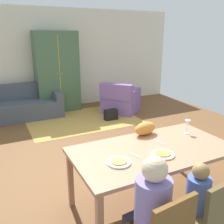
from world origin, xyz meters
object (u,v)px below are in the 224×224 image
(plate_near_man, at_px, (119,162))
(person_child, at_px, (193,209))
(wine_glass, at_px, (187,124))
(dining_chair_child, at_px, (209,214))
(couch, at_px, (21,106))
(handbag, at_px, (111,115))
(person_man, at_px, (149,218))
(plate_near_child, at_px, (163,154))
(armchair, at_px, (120,101))
(cat, at_px, (145,128))
(dining_table, at_px, (153,154))
(armoire, at_px, (57,72))

(plate_near_man, distance_m, person_child, 0.83)
(wine_glass, xyz_separation_m, dining_chair_child, (-0.66, -1.03, -0.40))
(plate_near_man, distance_m, couch, 4.39)
(handbag, bearing_deg, wine_glass, -96.17)
(person_man, height_order, dining_chair_child, person_man)
(plate_near_child, bearing_deg, armchair, 68.21)
(wine_glass, height_order, armchair, wine_glass)
(person_child, distance_m, cat, 1.16)
(dining_table, xyz_separation_m, cat, (0.15, 0.39, 0.15))
(cat, xyz_separation_m, handbag, (0.82, 2.68, -0.71))
(dining_table, distance_m, armoire, 4.47)
(wine_glass, distance_m, dining_chair_child, 1.29)
(person_man, bearing_deg, wine_glass, 36.14)
(armoire, height_order, handbag, armoire)
(plate_near_man, height_order, armoire, armoire)
(dining_chair_child, distance_m, armoire, 5.33)
(plate_near_man, distance_m, dining_chair_child, 0.94)
(handbag, bearing_deg, dining_chair_child, -103.87)
(wine_glass, height_order, handbag, wine_glass)
(dining_table, height_order, armoire, armoire)
(wine_glass, bearing_deg, dining_chair_child, -122.45)
(plate_near_child, height_order, couch, couch)
(person_man, distance_m, dining_chair_child, 0.55)
(dining_table, xyz_separation_m, dining_chair_child, (0.01, -0.85, -0.20))
(person_man, relative_size, handbag, 3.47)
(plate_near_man, xyz_separation_m, person_man, (-0.00, -0.56, -0.26))
(couch, bearing_deg, handbag, -30.83)
(plate_near_man, xyz_separation_m, dining_chair_child, (0.51, -0.73, -0.28))
(dining_table, relative_size, plate_near_child, 7.36)
(wine_glass, bearing_deg, plate_near_man, -165.61)
(dining_table, bearing_deg, armoire, 89.23)
(plate_near_man, bearing_deg, wine_glass, 14.39)
(handbag, bearing_deg, couch, 149.17)
(couch, height_order, armchair, same)
(dining_table, relative_size, person_child, 1.99)
(plate_near_man, xyz_separation_m, plate_near_child, (0.51, -0.06, 0.00))
(person_child, xyz_separation_m, cat, (0.15, 1.07, 0.41))
(dining_table, bearing_deg, cat, 69.02)
(dining_table, relative_size, cat, 5.75)
(armchair, bearing_deg, person_man, -115.34)
(plate_near_man, height_order, person_child, person_child)
(armchair, distance_m, armoire, 1.85)
(dining_table, xyz_separation_m, plate_near_child, (-0.00, -0.18, 0.08))
(dining_table, bearing_deg, plate_near_man, -166.66)
(dining_table, height_order, armchair, armchair)
(dining_chair_child, height_order, handbag, dining_chair_child)
(plate_near_man, distance_m, handbag, 3.57)
(dining_table, height_order, dining_chair_child, dining_chair_child)
(dining_table, bearing_deg, plate_near_child, -90.00)
(plate_near_child, height_order, wine_glass, wine_glass)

